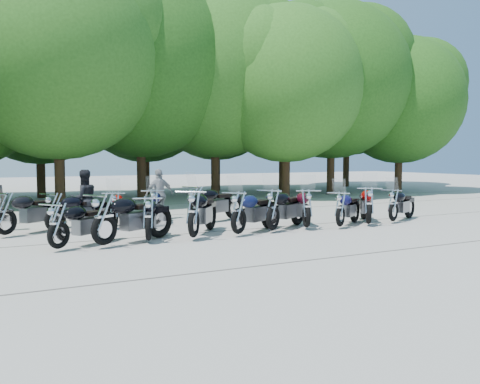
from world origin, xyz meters
name	(u,v)px	position (x,y,z in m)	size (l,w,h in m)	color
ground	(266,237)	(0.00, 0.00, 0.00)	(90.00, 90.00, 0.00)	gray
tree_3	(57,56)	(-3.57, 11.24, 6.32)	(8.70, 8.70, 10.67)	#3A2614
tree_4	(140,64)	(0.54, 13.09, 6.64)	(9.13, 9.13, 11.20)	#3A2614
tree_5	(215,72)	(4.61, 13.20, 6.57)	(9.04, 9.04, 11.10)	#3A2614
tree_6	(286,85)	(7.55, 10.82, 5.81)	(8.00, 8.00, 9.82)	#3A2614
tree_7	(332,81)	(11.20, 11.78, 6.39)	(8.79, 8.79, 10.79)	#3A2614
tree_8	(400,100)	(15.83, 11.20, 5.47)	(7.53, 7.53, 9.25)	#3A2614
tree_11	(39,90)	(-3.76, 16.43, 5.49)	(7.56, 7.56, 9.28)	#3A2614
tree_12	(145,92)	(1.80, 16.47, 5.72)	(7.88, 7.88, 9.67)	#3A2614
tree_13	(216,93)	(6.69, 17.47, 6.04)	(8.31, 8.31, 10.20)	#3A2614
tree_14	(283,98)	(10.68, 16.09, 5.83)	(8.02, 8.02, 9.84)	#3A2614
tree_15	(347,87)	(16.61, 17.02, 7.03)	(9.67, 9.67, 11.86)	#3A2614
motorcycle_0	(58,224)	(-5.15, 0.40, 0.62)	(0.67, 2.20, 1.24)	black
motorcycle_1	(104,217)	(-4.16, 0.33, 0.72)	(0.77, 2.55, 1.44)	black
motorcycle_2	(148,217)	(-3.04, 0.52, 0.65)	(0.70, 2.31, 1.31)	black
motorcycle_3	(194,212)	(-1.89, 0.41, 0.73)	(0.78, 2.57, 1.45)	black
motorcycle_4	(239,211)	(-0.60, 0.43, 0.68)	(0.74, 2.42, 1.37)	#0C1135
motorcycle_5	(273,208)	(0.57, 0.60, 0.69)	(0.74, 2.45, 1.38)	black
motorcycle_6	(307,207)	(1.71, 0.62, 0.67)	(0.72, 2.38, 1.34)	#3B0815
motorcycle_7	(340,208)	(2.74, 0.35, 0.62)	(0.67, 2.20, 1.24)	#0E0E3F
motorcycle_8	(369,204)	(3.85, 0.39, 0.68)	(0.74, 2.42, 1.37)	#8A0505
motorcycle_9	(393,204)	(5.02, 0.55, 0.62)	(0.67, 2.19, 1.24)	black
motorcycle_10	(5,212)	(-6.10, 3.11, 0.68)	(0.73, 2.40, 1.35)	black
motorcycle_11	(55,211)	(-4.86, 3.14, 0.64)	(0.69, 2.27, 1.28)	black
motorcycle_12	(115,208)	(-3.18, 3.32, 0.62)	(0.67, 2.20, 1.25)	#9F0505
motorcycle_13	(154,206)	(-2.02, 3.27, 0.65)	(0.69, 2.28, 1.29)	black
motorcycle_14	(196,203)	(-0.66, 3.19, 0.68)	(0.74, 2.42, 1.37)	black
rider_1	(84,199)	(-3.98, 3.75, 0.87)	(0.85, 0.66, 1.74)	black
rider_2	(160,194)	(-1.28, 4.92, 0.85)	(1.00, 0.42, 1.71)	#9B9A9D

